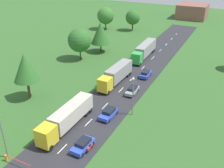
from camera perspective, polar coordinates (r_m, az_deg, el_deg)
road at (r=50.38m, az=-1.50°, el=-4.81°), size 10.00×140.00×0.06m
lane_marking_centre at (r=48.03m, az=-3.27°, el=-6.53°), size 0.16×121.35×0.01m
truck_lead at (r=43.97m, az=-9.87°, el=-7.20°), size 2.56×13.08×3.51m
truck_second at (r=58.21m, az=0.90°, el=2.13°), size 2.76×12.56×3.74m
truck_third at (r=73.94m, az=7.13°, el=7.39°), size 2.82×14.34×3.79m
car_second at (r=40.01m, az=-6.41°, el=-13.08°), size 2.01×4.19×1.48m
car_third at (r=46.69m, az=-0.73°, el=-6.39°), size 2.04×4.34×1.54m
car_fourth at (r=54.46m, az=4.48°, el=-1.34°), size 1.86×4.34×1.48m
car_fifth at (r=62.13m, az=7.37°, el=2.23°), size 1.83×4.19×1.58m
motorcycle_courier at (r=39.91m, az=-4.88°, el=-13.67°), size 0.28×1.94×0.91m
barrier_gate at (r=40.34m, az=-21.42°, el=-15.01°), size 4.64×0.28×1.05m
lamppost_lead at (r=39.39m, az=-22.83°, el=-10.06°), size 0.36×0.36×7.30m
lamppost_second at (r=45.83m, az=4.60°, el=-2.34°), size 0.36×0.36×7.40m
tree_oak at (r=102.49m, az=-1.42°, el=14.73°), size 6.35×6.35×8.42m
tree_maple at (r=76.97m, az=-2.53°, el=11.12°), size 5.73×5.73×8.95m
tree_pine at (r=101.06m, az=4.58°, el=14.34°), size 5.42×5.42×7.71m
tree_elm at (r=52.89m, az=-18.48°, el=3.43°), size 4.99×4.99×9.47m
tree_ash at (r=71.57m, az=-7.12°, el=9.46°), size 6.38×6.38×8.64m
distant_building at (r=127.65m, az=17.20°, el=15.00°), size 12.61×12.54×6.22m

